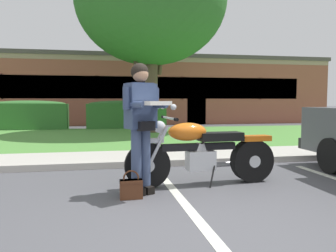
% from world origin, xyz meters
% --- Properties ---
extents(ground_plane, '(140.00, 140.00, 0.00)m').
position_xyz_m(ground_plane, '(0.00, 0.00, 0.00)').
color(ground_plane, '#4C4C51').
extents(curb_strip, '(60.00, 0.20, 0.12)m').
position_xyz_m(curb_strip, '(0.00, 2.92, 0.06)').
color(curb_strip, '#B7B2A8').
rests_on(curb_strip, ground).
extents(concrete_walk, '(60.00, 1.50, 0.08)m').
position_xyz_m(concrete_walk, '(0.00, 3.77, 0.04)').
color(concrete_walk, '#B7B2A8').
rests_on(concrete_walk, ground).
extents(grass_lawn, '(60.00, 6.90, 0.06)m').
position_xyz_m(grass_lawn, '(0.00, 7.97, 0.03)').
color(grass_lawn, '#518E3D').
rests_on(grass_lawn, ground).
extents(stall_stripe_1, '(0.13, 4.40, 0.01)m').
position_xyz_m(stall_stripe_1, '(-0.09, 0.20, 0.00)').
color(stall_stripe_1, silver).
rests_on(stall_stripe_1, ground).
extents(motorcycle, '(2.24, 0.82, 1.18)m').
position_xyz_m(motorcycle, '(0.46, 1.40, 0.48)').
color(motorcycle, black).
rests_on(motorcycle, ground).
extents(rider_person, '(0.58, 0.67, 1.70)m').
position_xyz_m(rider_person, '(-0.54, 1.08, 1.01)').
color(rider_person, black).
rests_on(rider_person, ground).
extents(handbag, '(0.28, 0.13, 0.36)m').
position_xyz_m(handbag, '(-0.70, 0.88, 0.14)').
color(handbag, '#562D19').
rests_on(handbag, ground).
extents(shade_tree, '(5.49, 5.49, 7.19)m').
position_xyz_m(shade_tree, '(0.80, 9.24, 4.85)').
color(shade_tree, brown).
rests_on(shade_tree, ground).
extents(hedge_left, '(3.10, 0.90, 1.24)m').
position_xyz_m(hedge_left, '(-3.96, 11.59, 0.65)').
color(hedge_left, '#336B2D').
rests_on(hedge_left, ground).
extents(hedge_center_left, '(3.38, 0.90, 1.24)m').
position_xyz_m(hedge_center_left, '(0.04, 11.59, 0.65)').
color(hedge_center_left, '#336B2D').
rests_on(hedge_center_left, ground).
extents(brick_building, '(25.49, 9.47, 3.63)m').
position_xyz_m(brick_building, '(-1.22, 18.42, 1.82)').
color(brick_building, '#93513D').
rests_on(brick_building, ground).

